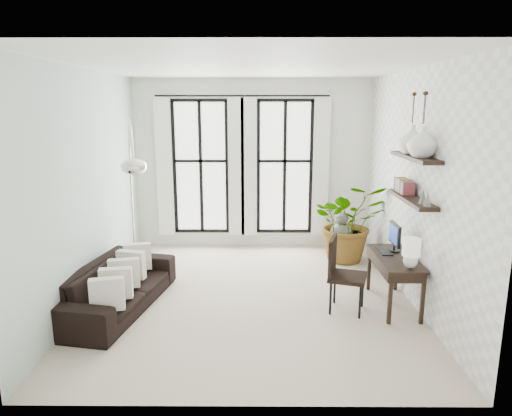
{
  "coord_description": "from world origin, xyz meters",
  "views": [
    {
      "loc": [
        0.11,
        -6.18,
        2.68
      ],
      "look_at": [
        0.07,
        0.3,
        1.24
      ],
      "focal_mm": 32.0,
      "sensor_mm": 36.0,
      "label": 1
    }
  ],
  "objects_px": {
    "desk": "(396,260)",
    "desk_chair": "(341,269)",
    "arc_lamp": "(131,161)",
    "plant": "(348,222)",
    "buddha": "(341,239)",
    "sofa": "(118,286)"
  },
  "relations": [
    {
      "from": "plant",
      "to": "desk",
      "type": "bearing_deg",
      "value": -82.54
    },
    {
      "from": "sofa",
      "to": "arc_lamp",
      "type": "relative_size",
      "value": 0.86
    },
    {
      "from": "plant",
      "to": "desk",
      "type": "distance_m",
      "value": 2.0
    },
    {
      "from": "sofa",
      "to": "plant",
      "type": "xyz_separation_m",
      "value": [
        3.49,
        2.02,
        0.39
      ]
    },
    {
      "from": "sofa",
      "to": "arc_lamp",
      "type": "bearing_deg",
      "value": 1.42
    },
    {
      "from": "desk",
      "to": "arc_lamp",
      "type": "relative_size",
      "value": 0.48
    },
    {
      "from": "sofa",
      "to": "buddha",
      "type": "bearing_deg",
      "value": -47.52
    },
    {
      "from": "sofa",
      "to": "plant",
      "type": "relative_size",
      "value": 1.54
    },
    {
      "from": "desk",
      "to": "desk_chair",
      "type": "xyz_separation_m",
      "value": [
        -0.75,
        -0.07,
        -0.11
      ]
    },
    {
      "from": "desk",
      "to": "arc_lamp",
      "type": "bearing_deg",
      "value": 170.58
    },
    {
      "from": "sofa",
      "to": "desk",
      "type": "xyz_separation_m",
      "value": [
        3.75,
        0.04,
        0.36
      ]
    },
    {
      "from": "sofa",
      "to": "arc_lamp",
      "type": "xyz_separation_m",
      "value": [
        0.1,
        0.65,
        1.62
      ]
    },
    {
      "from": "plant",
      "to": "desk",
      "type": "height_order",
      "value": "plant"
    },
    {
      "from": "arc_lamp",
      "to": "desk",
      "type": "bearing_deg",
      "value": -9.42
    },
    {
      "from": "desk",
      "to": "arc_lamp",
      "type": "height_order",
      "value": "arc_lamp"
    },
    {
      "from": "sofa",
      "to": "plant",
      "type": "distance_m",
      "value": 4.05
    },
    {
      "from": "arc_lamp",
      "to": "buddha",
      "type": "bearing_deg",
      "value": 24.15
    },
    {
      "from": "desk",
      "to": "desk_chair",
      "type": "relative_size",
      "value": 1.2
    },
    {
      "from": "sofa",
      "to": "desk",
      "type": "relative_size",
      "value": 1.8
    },
    {
      "from": "desk",
      "to": "arc_lamp",
      "type": "xyz_separation_m",
      "value": [
        -3.65,
        0.61,
        1.25
      ]
    },
    {
      "from": "plant",
      "to": "arc_lamp",
      "type": "relative_size",
      "value": 0.56
    },
    {
      "from": "arc_lamp",
      "to": "buddha",
      "type": "distance_m",
      "value": 3.92
    }
  ]
}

